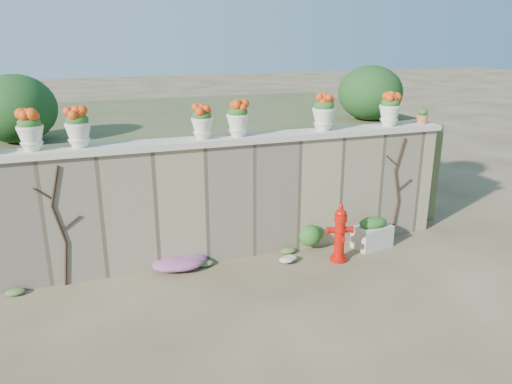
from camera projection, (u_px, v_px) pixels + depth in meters
name	position (u px, v px, depth m)	size (l,w,h in m)	color
ground	(265.00, 305.00, 7.15)	(80.00, 80.00, 0.00)	brown
stone_wall	(228.00, 201.00, 8.46)	(8.00, 0.40, 2.00)	gray
wall_cap	(227.00, 140.00, 8.14)	(8.10, 0.52, 0.10)	beige
raised_fill	(188.00, 158.00, 11.34)	(9.00, 6.00, 2.00)	#384C23
back_shrub_left	(15.00, 109.00, 8.05)	(1.30, 1.30, 1.10)	#143814
back_shrub_right	(370.00, 93.00, 10.15)	(1.30, 1.30, 1.10)	#143814
vine_left	(60.00, 225.00, 7.42)	(0.60, 0.04, 1.91)	black
vine_right	(397.00, 186.00, 9.29)	(0.60, 0.04, 1.91)	black
fire_hydrant	(340.00, 233.00, 8.38)	(0.44, 0.31, 1.02)	#BC1007
planter_box	(372.00, 233.00, 9.01)	(0.75, 0.53, 0.57)	beige
green_shrub	(314.00, 234.00, 8.90)	(0.62, 0.56, 0.59)	#1E5119
magenta_clump	(178.00, 262.00, 8.20)	(0.97, 0.65, 0.26)	#CD29BB
white_flowers	(290.00, 257.00, 8.46)	(0.46, 0.37, 0.17)	white
urn_pot_0	(30.00, 131.00, 7.11)	(0.37, 0.37, 0.58)	silver
urn_pot_1	(78.00, 128.00, 7.32)	(0.38, 0.38, 0.59)	silver
urn_pot_2	(202.00, 122.00, 7.92)	(0.35, 0.35, 0.54)	silver
urn_pot_3	(238.00, 119.00, 8.10)	(0.37, 0.37, 0.58)	silver
urn_pot_4	(324.00, 113.00, 8.59)	(0.40, 0.40, 0.62)	silver
urn_pot_5	(390.00, 109.00, 9.01)	(0.38, 0.38, 0.60)	silver
terracotta_pot	(422.00, 117.00, 9.30)	(0.23, 0.23, 0.27)	#B76538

